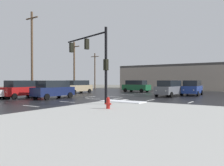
% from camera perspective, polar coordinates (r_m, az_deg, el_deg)
% --- Properties ---
extents(ground_plane, '(120.00, 120.00, 0.00)m').
position_cam_1_polar(ground_plane, '(25.96, -2.29, -3.87)').
color(ground_plane, slate).
extents(road_asphalt, '(44.00, 44.00, 0.02)m').
position_cam_1_polar(road_asphalt, '(25.95, -2.29, -3.84)').
color(road_asphalt, black).
rests_on(road_asphalt, ground_plane).
extents(sidewalk_corner, '(18.00, 18.00, 0.14)m').
position_cam_1_polar(sidewalk_corner, '(9.78, 14.95, -11.22)').
color(sidewalk_corner, '#B2B2AD').
rests_on(sidewalk_corner, ground_plane).
extents(snow_strip_curbside, '(4.00, 1.60, 0.06)m').
position_cam_1_polar(snow_strip_curbside, '(19.89, 2.82, -4.79)').
color(snow_strip_curbside, white).
rests_on(snow_strip_curbside, sidewalk_corner).
extents(lane_markings, '(36.15, 36.15, 0.01)m').
position_cam_1_polar(lane_markings, '(24.14, -1.85, -4.16)').
color(lane_markings, silver).
rests_on(lane_markings, road_asphalt).
extents(traffic_signal_mast, '(6.18, 2.14, 6.27)m').
position_cam_1_polar(traffic_signal_mast, '(19.38, -4.81, 7.47)').
color(traffic_signal_mast, black).
rests_on(traffic_signal_mast, sidewalk_corner).
extents(fire_hydrant, '(0.48, 0.26, 0.79)m').
position_cam_1_polar(fire_hydrant, '(15.06, -1.02, -5.18)').
color(fire_hydrant, red).
rests_on(fire_hydrant, sidewalk_corner).
extents(strip_building_background, '(27.39, 8.00, 5.52)m').
position_cam_1_polar(strip_building_background, '(51.97, 17.48, 1.47)').
color(strip_building_background, gray).
rests_on(strip_building_background, ground_plane).
extents(suv_blue, '(2.32, 4.90, 2.03)m').
position_cam_1_polar(suv_blue, '(31.81, 20.14, -1.09)').
color(suv_blue, navy).
rests_on(suv_blue, road_asphalt).
extents(suv_tan, '(2.54, 4.97, 2.03)m').
position_cam_1_polar(suv_tan, '(35.29, -8.88, -0.88)').
color(suv_tan, tan).
rests_on(suv_tan, road_asphalt).
extents(suv_grey, '(2.56, 4.98, 2.03)m').
position_cam_1_polar(suv_grey, '(28.96, 14.69, -1.25)').
color(suv_grey, slate).
rests_on(suv_grey, road_asphalt).
extents(suv_navy, '(2.36, 4.91, 2.03)m').
position_cam_1_polar(suv_navy, '(25.58, -15.03, -1.51)').
color(suv_navy, '#141E47').
rests_on(suv_navy, road_asphalt).
extents(suv_green, '(4.96, 2.49, 2.03)m').
position_cam_1_polar(suv_green, '(38.41, 6.30, -0.74)').
color(suv_green, '#195933').
rests_on(suv_green, road_asphalt).
extents(suv_red, '(2.27, 4.88, 2.03)m').
position_cam_1_polar(suv_red, '(27.63, -22.41, -1.38)').
color(suv_red, '#B21919').
rests_on(suv_red, road_asphalt).
extents(utility_pole_mid, '(2.20, 0.28, 10.74)m').
position_cam_1_polar(utility_pole_mid, '(29.84, -20.09, 7.45)').
color(utility_pole_mid, brown).
rests_on(utility_pole_mid, ground_plane).
extents(utility_pole_far, '(2.20, 0.28, 8.42)m').
position_cam_1_polar(utility_pole_far, '(36.99, -9.80, 4.36)').
color(utility_pole_far, brown).
rests_on(utility_pole_far, ground_plane).
extents(utility_pole_distant, '(2.20, 0.28, 8.35)m').
position_cam_1_polar(utility_pole_distant, '(51.22, -4.48, 3.33)').
color(utility_pole_distant, brown).
rests_on(utility_pole_distant, ground_plane).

